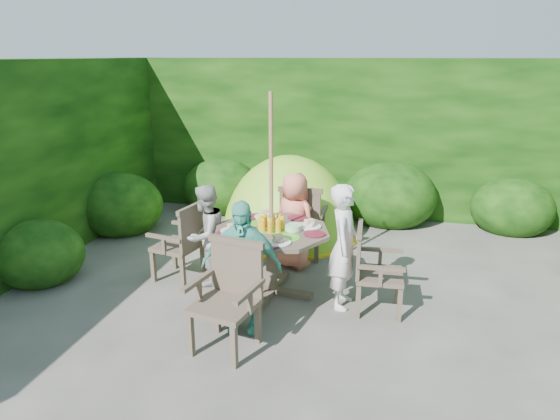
% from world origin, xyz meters
% --- Properties ---
extents(ground, '(60.00, 60.00, 0.00)m').
position_xyz_m(ground, '(0.00, 0.00, 0.00)').
color(ground, '#4D4A45').
rests_on(ground, ground).
extents(hedge_enclosure, '(9.00, 9.00, 2.50)m').
position_xyz_m(hedge_enclosure, '(0.00, 1.33, 1.25)').
color(hedge_enclosure, black).
rests_on(hedge_enclosure, ground).
extents(patio_table, '(1.43, 1.43, 0.90)m').
position_xyz_m(patio_table, '(-0.59, 0.48, 0.63)').
color(patio_table, '#40352A').
rests_on(patio_table, ground).
extents(parasol_pole, '(0.05, 0.05, 2.20)m').
position_xyz_m(parasol_pole, '(-0.60, 0.48, 1.10)').
color(parasol_pole, brown).
rests_on(parasol_pole, ground).
extents(garden_chair_right, '(0.50, 0.55, 0.88)m').
position_xyz_m(garden_chair_right, '(0.50, 0.35, 0.47)').
color(garden_chair_right, '#40352A').
rests_on(garden_chair_right, ground).
extents(garden_chair_left, '(0.57, 0.62, 0.89)m').
position_xyz_m(garden_chair_left, '(-1.69, 0.60, 0.48)').
color(garden_chair_left, '#40352A').
rests_on(garden_chair_left, ground).
extents(garden_chair_back, '(0.57, 0.51, 0.94)m').
position_xyz_m(garden_chair_back, '(-0.46, 1.57, 0.50)').
color(garden_chair_back, '#40352A').
rests_on(garden_chair_back, ground).
extents(garden_chair_front, '(0.65, 0.60, 0.94)m').
position_xyz_m(garden_chair_front, '(-0.71, -0.61, 0.50)').
color(garden_chair_front, '#40352A').
rests_on(garden_chair_front, ground).
extents(child_right, '(0.33, 0.49, 1.32)m').
position_xyz_m(child_right, '(0.20, 0.39, 0.66)').
color(child_right, silver).
rests_on(child_right, ground).
extents(child_left, '(0.57, 0.66, 1.17)m').
position_xyz_m(child_left, '(-1.39, 0.57, 0.59)').
color(child_left, '#A5A5A0').
rests_on(child_left, ground).
extents(child_back, '(0.69, 0.60, 1.20)m').
position_xyz_m(child_back, '(-0.51, 1.28, 0.60)').
color(child_back, '#F37C64').
rests_on(child_back, ground).
extents(child_front, '(0.80, 0.43, 1.30)m').
position_xyz_m(child_front, '(-0.68, -0.31, 0.65)').
color(child_front, '#4EB69F').
rests_on(child_front, ground).
extents(dome_tent, '(2.27, 2.27, 2.36)m').
position_xyz_m(dome_tent, '(-0.83, 2.39, 0.00)').
color(dome_tent, '#81DA2A').
rests_on(dome_tent, ground).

